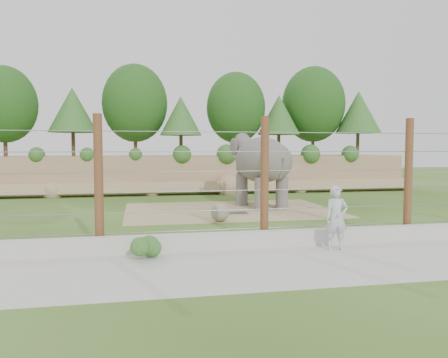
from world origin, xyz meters
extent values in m
plane|color=#365819|center=(0.00, 0.00, 0.00)|extent=(90.00, 90.00, 0.00)
cube|color=#95795A|center=(0.00, 13.00, 1.25)|extent=(30.00, 4.00, 2.50)
cube|color=#95795A|center=(0.00, 10.70, 0.35)|extent=(30.00, 1.37, 1.07)
cylinder|color=#3F2B19|center=(-12.00, 12.00, 3.38)|extent=(0.24, 0.24, 1.75)
sphere|color=#12440F|center=(-12.00, 12.00, 5.75)|extent=(4.00, 4.00, 4.00)
cylinder|color=#3F2B19|center=(-8.00, 12.50, 3.29)|extent=(0.24, 0.24, 1.58)
sphere|color=#12440F|center=(-8.00, 12.50, 5.42)|extent=(3.60, 3.60, 3.60)
cylinder|color=#3F2B19|center=(-4.00, 13.00, 3.46)|extent=(0.24, 0.24, 1.92)
sphere|color=#12440F|center=(-4.00, 13.00, 6.07)|extent=(4.40, 4.40, 4.40)
cylinder|color=#3F2B19|center=(-1.00, 11.80, 3.20)|extent=(0.24, 0.24, 1.40)
sphere|color=#12440F|center=(-1.00, 11.80, 5.10)|extent=(3.20, 3.20, 3.20)
cylinder|color=#3F2B19|center=(3.00, 12.80, 3.41)|extent=(0.24, 0.24, 1.82)
sphere|color=#12440F|center=(3.00, 12.80, 5.88)|extent=(4.16, 4.16, 4.16)
cylinder|color=#3F2B19|center=(6.00, 12.20, 3.25)|extent=(0.24, 0.24, 1.50)
sphere|color=#12440F|center=(6.00, 12.20, 5.29)|extent=(3.44, 3.44, 3.44)
cylinder|color=#3F2B19|center=(9.00, 13.20, 3.51)|extent=(0.24, 0.24, 2.03)
sphere|color=#12440F|center=(9.00, 13.20, 6.27)|extent=(4.64, 4.64, 4.64)
cylinder|color=#3F2B19|center=(12.00, 12.00, 3.32)|extent=(0.24, 0.24, 1.64)
sphere|color=#12440F|center=(12.00, 12.00, 5.55)|extent=(3.76, 3.76, 3.76)
cube|color=tan|center=(0.50, 3.00, 0.01)|extent=(10.00, 7.00, 0.02)
cube|color=#262628|center=(0.54, 1.87, 0.04)|extent=(1.00, 0.60, 0.03)
sphere|color=gray|center=(-0.63, -0.30, 0.40)|extent=(0.75, 0.75, 0.75)
cube|color=beige|center=(0.00, -5.00, 0.25)|extent=(26.00, 0.35, 0.50)
cube|color=beige|center=(0.00, -7.00, 0.01)|extent=(26.00, 4.00, 0.01)
cylinder|color=#57291A|center=(-5.00, -4.50, 2.00)|extent=(0.26, 0.26, 4.00)
cylinder|color=#57291A|center=(0.00, -4.50, 2.00)|extent=(0.26, 0.26, 4.00)
cylinder|color=#57291A|center=(5.00, -4.50, 2.00)|extent=(0.26, 0.26, 4.00)
cylinder|color=gray|center=(0.00, -4.50, 0.50)|extent=(20.00, 0.02, 0.02)
cylinder|color=gray|center=(0.00, -4.50, 1.10)|extent=(20.00, 0.02, 0.02)
cylinder|color=gray|center=(0.00, -4.50, 1.70)|extent=(20.00, 0.02, 0.02)
cylinder|color=gray|center=(0.00, -4.50, 2.30)|extent=(20.00, 0.02, 0.02)
cylinder|color=gray|center=(0.00, -4.50, 2.90)|extent=(20.00, 0.02, 0.02)
cylinder|color=gray|center=(0.00, -4.50, 3.50)|extent=(20.00, 0.02, 0.02)
sphere|color=#25521E|center=(-3.71, -5.80, 0.32)|extent=(0.62, 0.62, 0.62)
imported|color=#A9ADB3|center=(1.83, -5.76, 0.96)|extent=(0.73, 0.52, 1.90)
camera|label=1|loc=(-3.89, -17.57, 3.00)|focal=35.00mm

